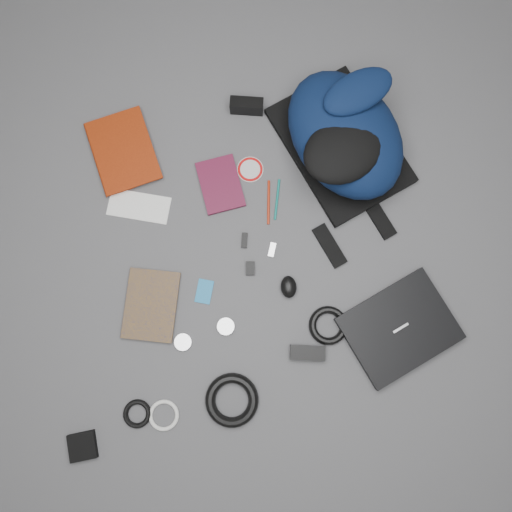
{
  "coord_description": "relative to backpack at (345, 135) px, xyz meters",
  "views": [
    {
      "loc": [
        -0.03,
        -0.24,
        1.63
      ],
      "look_at": [
        0.0,
        0.0,
        0.02
      ],
      "focal_mm": 35.0,
      "sensor_mm": 36.0,
      "label": 1
    }
  ],
  "objects": [
    {
      "name": "cable_coil",
      "position": [
        -0.14,
        -0.59,
        -0.09
      ],
      "size": [
        0.16,
        0.16,
        0.02
      ],
      "primitive_type": "torus",
      "rotation": [
        0.0,
        0.0,
        0.35
      ],
      "color": "black",
      "rests_on": "ground"
    },
    {
      "name": "ground",
      "position": [
        -0.33,
        -0.34,
        -0.11
      ],
      "size": [
        4.0,
        4.0,
        0.0
      ],
      "primitive_type": "plane",
      "color": "#4F4F51",
      "rests_on": "ground"
    },
    {
      "name": "earbud_coil",
      "position": [
        -0.77,
        -0.78,
        -0.1
      ],
      "size": [
        0.12,
        0.12,
        0.02
      ],
      "primitive_type": "torus",
      "rotation": [
        0.0,
        0.0,
        -0.41
      ],
      "color": "black",
      "rests_on": "ground"
    },
    {
      "name": "comic_book",
      "position": [
        -0.77,
        -0.43,
        -0.1
      ],
      "size": [
        0.22,
        0.26,
        0.02
      ],
      "primitive_type": "imported",
      "rotation": [
        0.0,
        0.0,
        -0.24
      ],
      "color": "#A6740B",
      "rests_on": "ground"
    },
    {
      "name": "backpack",
      "position": [
        0.0,
        0.0,
        0.0
      ],
      "size": [
        0.52,
        0.61,
        0.21
      ],
      "primitive_type": null,
      "rotation": [
        0.0,
        0.0,
        0.38
      ],
      "color": "black",
      "rests_on": "ground"
    },
    {
      "name": "dvd_case",
      "position": [
        -0.42,
        -0.08,
        -0.1
      ],
      "size": [
        0.15,
        0.2,
        0.01
      ],
      "primitive_type": "cube",
      "rotation": [
        0.0,
        0.0,
        0.12
      ],
      "color": "#430C20",
      "rests_on": "ground"
    },
    {
      "name": "pen_red",
      "position": [
        -0.27,
        -0.16,
        -0.1
      ],
      "size": [
        0.03,
        0.15,
        0.01
      ],
      "primitive_type": "cylinder",
      "rotation": [
        1.57,
        0.0,
        -0.15
      ],
      "color": "#A4250C",
      "rests_on": "ground"
    },
    {
      "name": "laptop",
      "position": [
        0.09,
        -0.63,
        -0.09
      ],
      "size": [
        0.4,
        0.36,
        0.03
      ],
      "primitive_type": "cube",
      "rotation": [
        0.0,
        0.0,
        0.39
      ],
      "color": "black",
      "rests_on": "ground"
    },
    {
      "name": "sticker_disc",
      "position": [
        -0.31,
        -0.04,
        -0.11
      ],
      "size": [
        0.11,
        0.11,
        0.0
      ],
      "primitive_type": "cylinder",
      "rotation": [
        0.0,
        0.0,
        -0.24
      ],
      "color": "silver",
      "rests_on": "ground"
    },
    {
      "name": "power_cord_coil",
      "position": [
        -0.47,
        -0.78,
        -0.09
      ],
      "size": [
        0.2,
        0.2,
        0.03
      ],
      "primitive_type": "torus",
      "rotation": [
        0.0,
        0.0,
        -0.23
      ],
      "color": "black",
      "rests_on": "ground"
    },
    {
      "name": "pen_teal",
      "position": [
        -0.24,
        -0.16,
        -0.1
      ],
      "size": [
        0.04,
        0.14,
        0.01
      ],
      "primitive_type": "cylinder",
      "rotation": [
        1.57,
        0.0,
        -0.25
      ],
      "color": "#0C6C62",
      "rests_on": "ground"
    },
    {
      "name": "mouse",
      "position": [
        -0.24,
        -0.45,
        -0.09
      ],
      "size": [
        0.06,
        0.08,
        0.04
      ],
      "primitive_type": "ellipsoid",
      "rotation": [
        0.0,
        0.0,
        -0.07
      ],
      "color": "black",
      "rests_on": "ground"
    },
    {
      "name": "compact_camera",
      "position": [
        -0.3,
        0.18,
        -0.08
      ],
      "size": [
        0.12,
        0.06,
        0.06
      ],
      "primitive_type": "cube",
      "rotation": [
        0.0,
        0.0,
        -0.2
      ],
      "color": "black",
      "rests_on": "ground"
    },
    {
      "name": "id_badge",
      "position": [
        -0.52,
        -0.43,
        -0.1
      ],
      "size": [
        0.07,
        0.09,
        0.0
      ],
      "primitive_type": "cube",
      "rotation": [
        0.0,
        0.0,
        -0.32
      ],
      "color": "#156AA3",
      "rests_on": "ground"
    },
    {
      "name": "headphone_right",
      "position": [
        -0.46,
        -0.55,
        -0.1
      ],
      "size": [
        0.07,
        0.07,
        0.01
      ],
      "primitive_type": "cylinder",
      "rotation": [
        0.0,
        0.0,
        0.21
      ],
      "color": "#BCBCBE",
      "rests_on": "ground"
    },
    {
      "name": "pouch",
      "position": [
        -0.95,
        -0.86,
        -0.1
      ],
      "size": [
        0.09,
        0.09,
        0.02
      ],
      "primitive_type": "cube",
      "rotation": [
        0.0,
        0.0,
        0.06
      ],
      "color": "black",
      "rests_on": "ground"
    },
    {
      "name": "textbook_red",
      "position": [
        -0.83,
        0.06,
        -0.09
      ],
      "size": [
        0.25,
        0.3,
        0.03
      ],
      "primitive_type": "imported",
      "rotation": [
        0.0,
        0.0,
        0.2
      ],
      "color": "maroon",
      "rests_on": "ground"
    },
    {
      "name": "envelope",
      "position": [
        -0.7,
        -0.12,
        -0.1
      ],
      "size": [
        0.22,
        0.15,
        0.0
      ],
      "primitive_type": "cube",
      "rotation": [
        0.0,
        0.0,
        -0.31
      ],
      "color": "white",
      "rests_on": "ground"
    },
    {
      "name": "headphone_left",
      "position": [
        -0.6,
        -0.58,
        -0.1
      ],
      "size": [
        0.07,
        0.07,
        0.01
      ],
      "primitive_type": "cylinder",
      "rotation": [
        0.0,
        0.0,
        -0.34
      ],
      "color": "silver",
      "rests_on": "ground"
    },
    {
      "name": "usb_silver",
      "position": [
        -0.28,
        -0.32,
        -0.1
      ],
      "size": [
        0.03,
        0.05,
        0.01
      ],
      "primitive_type": "cube",
      "rotation": [
        0.0,
        0.0,
        -0.35
      ],
      "color": "silver",
      "rests_on": "ground"
    },
    {
      "name": "white_cable_coil",
      "position": [
        -0.69,
        -0.8,
        -0.1
      ],
      "size": [
        0.13,
        0.13,
        0.01
      ],
      "primitive_type": "torus",
      "rotation": [
        0.0,
        0.0,
        0.4
      ],
      "color": "silver",
      "rests_on": "ground"
    },
    {
      "name": "key_fob",
      "position": [
        -0.36,
        -0.37,
        -0.1
      ],
      "size": [
        0.03,
        0.05,
        0.01
      ],
      "primitive_type": "cube",
      "rotation": [
        0.0,
        0.0,
        -0.14
      ],
      "color": "black",
      "rests_on": "ground"
    },
    {
      "name": "usb_black",
      "position": [
        -0.37,
        -0.28,
        -0.1
      ],
      "size": [
        0.03,
        0.05,
        0.01
      ],
      "primitive_type": "cube",
      "rotation": [
        0.0,
        0.0,
        -0.2
      ],
      "color": "black",
      "rests_on": "ground"
    },
    {
      "name": "power_brick",
      "position": [
        -0.21,
        -0.67,
        -0.09
      ],
      "size": [
        0.12,
        0.07,
        0.03
      ],
      "primitive_type": "cube",
      "rotation": [
        0.0,
        0.0,
        -0.18
      ],
      "color": "black",
      "rests_on": "ground"
    }
  ]
}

